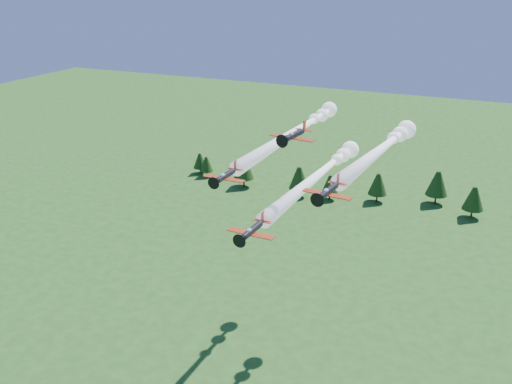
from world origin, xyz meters
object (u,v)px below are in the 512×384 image
at_px(plane_lead, 321,172).
at_px(plane_right, 384,147).
at_px(plane_slot, 294,135).
at_px(plane_left, 299,129).

distance_m(plane_lead, plane_right, 12.86).
xyz_separation_m(plane_lead, plane_slot, (-0.25, -14.86, 11.05)).
height_order(plane_lead, plane_right, plane_right).
xyz_separation_m(plane_left, plane_slot, (8.11, -25.11, 6.12)).
height_order(plane_left, plane_right, plane_right).
bearing_deg(plane_lead, plane_right, 6.76).
height_order(plane_lead, plane_slot, plane_slot).
bearing_deg(plane_left, plane_lead, -48.90).
distance_m(plane_left, plane_slot, 27.09).
distance_m(plane_lead, plane_left, 14.12).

